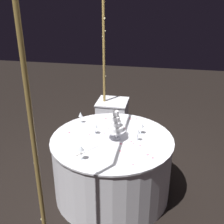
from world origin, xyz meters
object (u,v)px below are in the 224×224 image
(decorative_arch, at_px, (80,70))
(side_table, at_px, (112,123))
(tiered_cake, at_px, (116,125))
(main_table, at_px, (112,166))
(cake_knife, at_px, (86,151))
(wine_glass_1, at_px, (81,115))
(wine_glass_4, at_px, (95,126))
(wine_glass_5, at_px, (141,126))
(wine_glass_0, at_px, (115,114))
(wine_glass_3, at_px, (81,149))
(wine_glass_2, at_px, (138,132))

(decorative_arch, bearing_deg, side_table, -5.90)
(side_table, distance_m, tiered_cake, 1.30)
(side_table, bearing_deg, main_table, -169.42)
(cake_knife, bearing_deg, main_table, -33.40)
(decorative_arch, xyz_separation_m, wine_glass_1, (0.32, 0.12, -0.66))
(wine_glass_4, bearing_deg, cake_knife, 179.38)
(side_table, xyz_separation_m, wine_glass_5, (-0.98, -0.52, 0.48))
(wine_glass_0, bearing_deg, wine_glass_3, 168.27)
(main_table, height_order, wine_glass_3, wine_glass_3)
(decorative_arch, distance_m, main_table, 1.19)
(decorative_arch, bearing_deg, tiered_cake, -89.26)
(wine_glass_0, height_order, wine_glass_4, wine_glass_0)
(side_table, xyz_separation_m, wine_glass_3, (-1.63, -0.00, 0.50))
(side_table, bearing_deg, wine_glass_2, -156.52)
(tiered_cake, distance_m, wine_glass_2, 0.25)
(decorative_arch, bearing_deg, cake_knife, -159.34)
(main_table, bearing_deg, wine_glass_5, -60.58)
(decorative_arch, distance_m, wine_glass_4, 0.68)
(tiered_cake, height_order, wine_glass_0, tiered_cake)
(decorative_arch, relative_size, cake_knife, 9.29)
(side_table, bearing_deg, wine_glass_4, -179.66)
(wine_glass_0, relative_size, wine_glass_3, 1.05)
(decorative_arch, distance_m, wine_glass_1, 0.74)
(tiered_cake, distance_m, wine_glass_5, 0.32)
(wine_glass_5, distance_m, cake_knife, 0.72)
(side_table, relative_size, wine_glass_5, 5.27)
(main_table, distance_m, wine_glass_2, 0.55)
(decorative_arch, xyz_separation_m, wine_glass_3, (-0.48, -0.12, -0.64))
(wine_glass_2, height_order, wine_glass_5, wine_glass_2)
(tiered_cake, bearing_deg, wine_glass_3, 152.08)
(side_table, distance_m, wine_glass_1, 1.00)
(wine_glass_3, distance_m, cake_knife, 0.19)
(wine_glass_3, relative_size, cake_knife, 0.64)
(main_table, bearing_deg, decorative_arch, 90.18)
(wine_glass_5, bearing_deg, cake_knife, 133.73)
(tiered_cake, bearing_deg, side_table, 12.56)
(main_table, distance_m, wine_glass_5, 0.59)
(wine_glass_1, height_order, cake_knife, wine_glass_1)
(wine_glass_2, distance_m, cake_knife, 0.60)
(wine_glass_3, bearing_deg, wine_glass_0, -11.73)
(decorative_arch, height_order, wine_glass_1, decorative_arch)
(wine_glass_0, xyz_separation_m, cake_knife, (-0.71, 0.18, -0.12))
(wine_glass_3, xyz_separation_m, wine_glass_4, (0.54, -0.00, -0.02))
(main_table, relative_size, wine_glass_3, 8.65)
(side_table, distance_m, wine_glass_5, 1.21)
(wine_glass_1, xyz_separation_m, wine_glass_3, (-0.79, -0.24, 0.02))
(wine_glass_3, xyz_separation_m, wine_glass_5, (0.65, -0.52, -0.02))
(wine_glass_3, height_order, wine_glass_5, wine_glass_3)
(side_table, relative_size, wine_glass_0, 4.36)
(decorative_arch, bearing_deg, wine_glass_5, -74.88)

